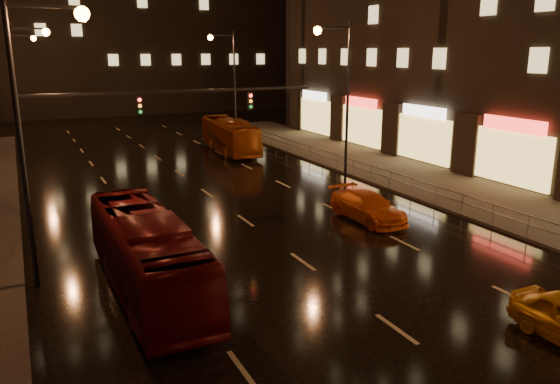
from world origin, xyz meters
The scene contains 7 objects.
ground centered at (0.00, 20.00, 0.00)m, with size 140.00×140.00×0.00m, color black.
sidewalk_right centered at (13.50, 15.00, 0.07)m, with size 7.00×70.00×0.15m, color #38332D.
traffic_signal centered at (-5.06, 20.00, 4.74)m, with size 15.31×0.32×6.20m.
railing_right centered at (10.20, 18.00, 0.90)m, with size 0.05×56.00×1.00m.
bus_red centered at (-6.11, 9.98, 1.38)m, with size 2.32×9.91×2.76m, color #5E0D12.
bus_curb centered at (6.00, 34.06, 1.36)m, with size 2.28×9.76×2.72m, color #AA4711.
taxi_far centered at (5.48, 13.48, 0.69)m, with size 1.92×4.73×1.37m, color orange.
Camera 1 is at (-9.62, -7.85, 8.12)m, focal length 35.00 mm.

